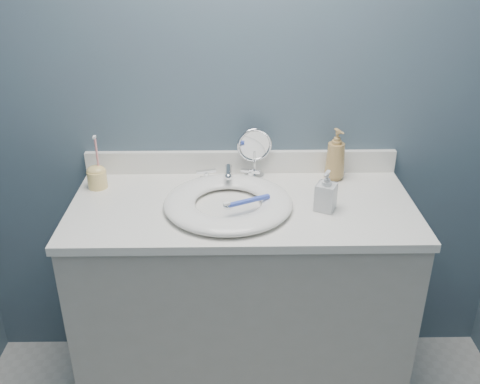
{
  "coord_description": "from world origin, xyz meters",
  "views": [
    {
      "loc": [
        -0.04,
        -0.7,
        1.77
      ],
      "look_at": [
        -0.01,
        0.94,
        0.94
      ],
      "focal_mm": 40.0,
      "sensor_mm": 36.0,
      "label": 1
    }
  ],
  "objects_px": {
    "soap_bottle_clear": "(326,191)",
    "toothbrush_holder": "(97,176)",
    "makeup_mirror": "(254,151)",
    "soap_bottle_amber": "(336,154)"
  },
  "relations": [
    {
      "from": "makeup_mirror",
      "to": "soap_bottle_amber",
      "type": "relative_size",
      "value": 0.99
    },
    {
      "from": "makeup_mirror",
      "to": "toothbrush_holder",
      "type": "xyz_separation_m",
      "value": [
        -0.59,
        -0.09,
        -0.06
      ]
    },
    {
      "from": "makeup_mirror",
      "to": "soap_bottle_amber",
      "type": "bearing_deg",
      "value": -12.44
    },
    {
      "from": "soap_bottle_clear",
      "to": "toothbrush_holder",
      "type": "relative_size",
      "value": 0.7
    },
    {
      "from": "makeup_mirror",
      "to": "soap_bottle_clear",
      "type": "distance_m",
      "value": 0.36
    },
    {
      "from": "makeup_mirror",
      "to": "toothbrush_holder",
      "type": "relative_size",
      "value": 0.97
    },
    {
      "from": "soap_bottle_clear",
      "to": "toothbrush_holder",
      "type": "height_order",
      "value": "toothbrush_holder"
    },
    {
      "from": "toothbrush_holder",
      "to": "soap_bottle_clear",
      "type": "bearing_deg",
      "value": -12.74
    },
    {
      "from": "soap_bottle_amber",
      "to": "soap_bottle_clear",
      "type": "relative_size",
      "value": 1.39
    },
    {
      "from": "makeup_mirror",
      "to": "toothbrush_holder",
      "type": "height_order",
      "value": "toothbrush_holder"
    }
  ]
}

